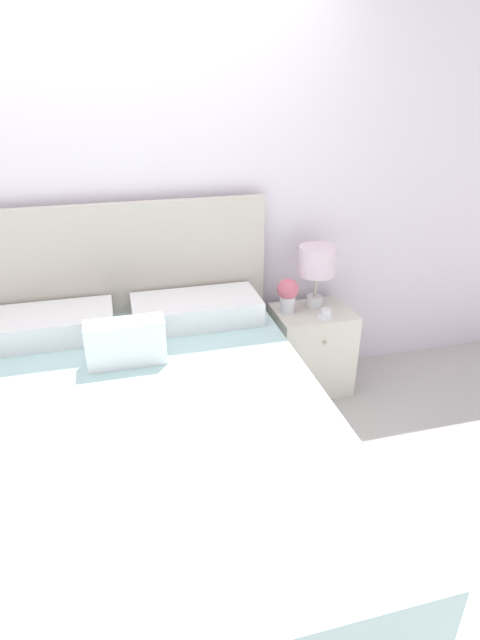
{
  "coord_description": "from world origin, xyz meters",
  "views": [
    {
      "loc": [
        -0.0,
        -2.85,
        1.89
      ],
      "look_at": [
        0.58,
        -0.59,
        0.75
      ],
      "focal_mm": 28.0,
      "sensor_mm": 36.0,
      "label": 1
    }
  ],
  "objects_px": {
    "flower_vase": "(289,293)",
    "nightstand": "(311,350)",
    "table_lamp": "(318,264)",
    "teacup": "(327,314)",
    "bed": "(140,454)"
  },
  "relations": [
    {
      "from": "flower_vase",
      "to": "nightstand",
      "type": "bearing_deg",
      "value": -8.24
    },
    {
      "from": "table_lamp",
      "to": "flower_vase",
      "type": "bearing_deg",
      "value": -170.62
    },
    {
      "from": "nightstand",
      "to": "teacup",
      "type": "xyz_separation_m",
      "value": [
        0.03,
        -0.11,
        0.3
      ]
    },
    {
      "from": "bed",
      "to": "nightstand",
      "type": "relative_size",
      "value": 3.82
    },
    {
      "from": "table_lamp",
      "to": "teacup",
      "type": "height_order",
      "value": "table_lamp"
    },
    {
      "from": "bed",
      "to": "teacup",
      "type": "bearing_deg",
      "value": 29.53
    },
    {
      "from": "bed",
      "to": "teacup",
      "type": "relative_size",
      "value": 21.92
    },
    {
      "from": "bed",
      "to": "flower_vase",
      "type": "distance_m",
      "value": 1.34
    },
    {
      "from": "bed",
      "to": "nightstand",
      "type": "height_order",
      "value": "bed"
    },
    {
      "from": "nightstand",
      "to": "flower_vase",
      "type": "bearing_deg",
      "value": 171.76
    },
    {
      "from": "nightstand",
      "to": "flower_vase",
      "type": "height_order",
      "value": "flower_vase"
    },
    {
      "from": "nightstand",
      "to": "teacup",
      "type": "height_order",
      "value": "teacup"
    },
    {
      "from": "nightstand",
      "to": "table_lamp",
      "type": "height_order",
      "value": "table_lamp"
    },
    {
      "from": "nightstand",
      "to": "table_lamp",
      "type": "bearing_deg",
      "value": 66.31
    },
    {
      "from": "flower_vase",
      "to": "table_lamp",
      "type": "bearing_deg",
      "value": 9.38
    }
  ]
}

